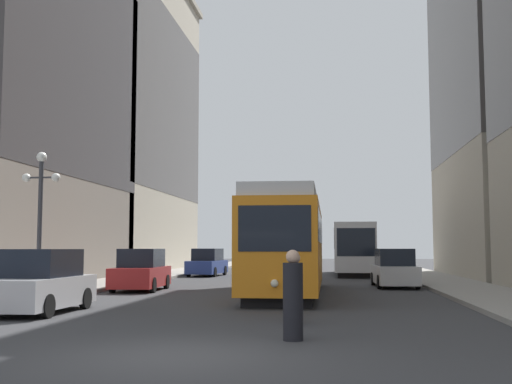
# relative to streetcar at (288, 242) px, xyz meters

# --- Properties ---
(ground_plane) EXTENTS (200.00, 200.00, 0.00)m
(ground_plane) POSITION_rel_streetcar_xyz_m (-0.94, -14.87, -2.10)
(ground_plane) COLOR #38383A
(sidewalk_left) EXTENTS (3.37, 120.00, 0.15)m
(sidewalk_left) POSITION_rel_streetcar_xyz_m (-9.54, 25.13, -2.03)
(sidewalk_left) COLOR gray
(sidewalk_left) RESTS_ON ground
(sidewalk_right) EXTENTS (3.37, 120.00, 0.15)m
(sidewalk_right) POSITION_rel_streetcar_xyz_m (7.66, 25.13, -2.03)
(sidewalk_right) COLOR gray
(sidewalk_right) RESTS_ON ground
(streetcar) EXTENTS (2.75, 13.56, 3.89)m
(streetcar) POSITION_rel_streetcar_xyz_m (0.00, 0.00, 0.00)
(streetcar) COLOR black
(streetcar) RESTS_ON ground
(transit_bus) EXTENTS (2.63, 11.69, 3.45)m
(transit_bus) POSITION_rel_streetcar_xyz_m (3.15, 18.98, -0.15)
(transit_bus) COLOR black
(transit_bus) RESTS_ON ground
(parked_car_left_near) EXTENTS (2.09, 4.70, 1.82)m
(parked_car_left_near) POSITION_rel_streetcar_xyz_m (-6.56, 16.05, -1.26)
(parked_car_left_near) COLOR black
(parked_car_left_near) RESTS_ON ground
(parked_car_left_mid) EXTENTS (2.07, 4.41, 1.82)m
(parked_car_left_mid) POSITION_rel_streetcar_xyz_m (-6.56, 1.38, -1.26)
(parked_car_left_mid) COLOR black
(parked_car_left_mid) RESTS_ON ground
(parked_car_right_far) EXTENTS (2.01, 4.81, 1.82)m
(parked_car_right_far) POSITION_rel_streetcar_xyz_m (4.67, 5.13, -1.26)
(parked_car_right_far) COLOR black
(parked_car_right_far) RESTS_ON ground
(parked_car_left_far) EXTENTS (1.91, 4.25, 1.82)m
(parked_car_left_far) POSITION_rel_streetcar_xyz_m (-6.56, -8.25, -1.26)
(parked_car_left_far) COLOR black
(parked_car_left_far) RESTS_ON ground
(pedestrian_crossing_near) EXTENTS (0.39, 0.39, 1.73)m
(pedestrian_crossing_near) POSITION_rel_streetcar_xyz_m (0.88, -9.94, -1.29)
(pedestrian_crossing_near) COLOR navy
(pedestrian_crossing_near) RESTS_ON ground
(pedestrian_crossing_far) EXTENTS (0.41, 0.41, 1.82)m
(pedestrian_crossing_far) POSITION_rel_streetcar_xyz_m (1.00, -12.81, -1.26)
(pedestrian_crossing_far) COLOR black
(pedestrian_crossing_far) RESTS_ON ground
(lamp_post_left_near) EXTENTS (1.41, 0.36, 5.11)m
(lamp_post_left_near) POSITION_rel_streetcar_xyz_m (-8.46, -4.47, 1.43)
(lamp_post_left_near) COLOR #333338
(lamp_post_left_near) RESTS_ON sidewalk_left
(building_left_midblock) EXTENTS (13.30, 21.24, 25.15)m
(building_left_midblock) POSITION_rel_streetcar_xyz_m (-17.58, 24.04, 10.85)
(building_left_midblock) COLOR #B2A893
(building_left_midblock) RESTS_ON ground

